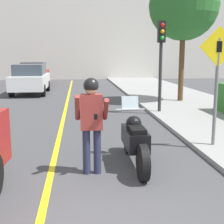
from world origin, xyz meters
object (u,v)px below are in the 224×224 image
object	(u,v)px
street_tree	(184,5)
crossing_sign	(217,75)
parked_car_red	(34,73)
parked_car_white	(30,79)
motorcycle	(135,140)
person_biker	(91,115)
traffic_light	(161,49)

from	to	relation	value
street_tree	crossing_sign	bearing A→B (deg)	-102.38
street_tree	parked_car_red	world-z (taller)	street_tree
parked_car_white	motorcycle	bearing A→B (deg)	-72.73
street_tree	parked_car_red	distance (m)	13.00
person_biker	parked_car_white	distance (m)	12.95
person_biker	parked_car_red	size ratio (longest dim) A/B	0.43
motorcycle	person_biker	size ratio (longest dim) A/B	1.27
crossing_sign	traffic_light	xyz separation A→B (m)	(-0.12, 4.46, 0.67)
motorcycle	traffic_light	distance (m)	5.94
parked_car_white	parked_car_red	world-z (taller)	same
parked_car_white	traffic_light	bearing A→B (deg)	-50.49
motorcycle	parked_car_red	distance (m)	18.22
crossing_sign	parked_car_red	bearing A→B (deg)	110.61
motorcycle	person_biker	world-z (taller)	person_biker
crossing_sign	street_tree	distance (m)	7.76
person_biker	parked_car_white	bearing A→B (deg)	103.07
motorcycle	person_biker	xyz separation A→B (m)	(-0.87, -0.38, 0.59)
street_tree	parked_car_red	bearing A→B (deg)	129.14
crossing_sign	street_tree	bearing A→B (deg)	77.62
traffic_light	parked_car_red	world-z (taller)	traffic_light
crossing_sign	parked_car_red	size ratio (longest dim) A/B	0.65
crossing_sign	traffic_light	bearing A→B (deg)	91.55
person_biker	street_tree	distance (m)	10.02
traffic_light	person_biker	bearing A→B (deg)	-116.04
crossing_sign	street_tree	size ratio (longest dim) A/B	0.47
motorcycle	parked_car_white	xyz separation A→B (m)	(-3.80, 12.22, 0.34)
street_tree	parked_car_white	size ratio (longest dim) A/B	1.38
parked_car_red	parked_car_white	bearing A→B (deg)	-84.66
motorcycle	traffic_light	xyz separation A→B (m)	(1.91, 5.30, 1.89)
parked_car_white	crossing_sign	bearing A→B (deg)	-62.88
crossing_sign	parked_car_red	distance (m)	18.03
crossing_sign	traffic_light	world-z (taller)	traffic_light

